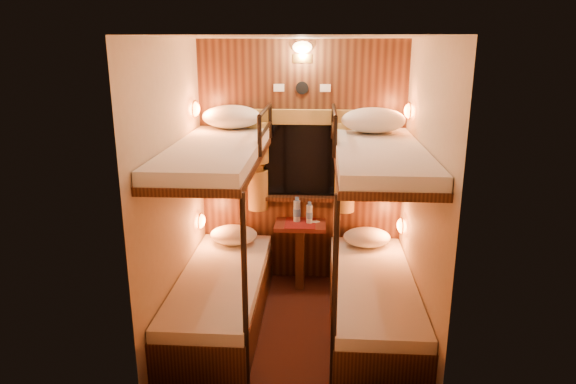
# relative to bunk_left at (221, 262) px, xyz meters

# --- Properties ---
(floor) EXTENTS (2.10, 2.10, 0.00)m
(floor) POSITION_rel_bunk_left_xyz_m (0.65, -0.07, -0.56)
(floor) COLOR #39150F
(floor) RESTS_ON ground
(ceiling) EXTENTS (2.10, 2.10, 0.00)m
(ceiling) POSITION_rel_bunk_left_xyz_m (0.65, -0.07, 1.84)
(ceiling) COLOR silver
(ceiling) RESTS_ON wall_back
(wall_back) EXTENTS (2.40, 0.00, 2.40)m
(wall_back) POSITION_rel_bunk_left_xyz_m (0.65, 0.98, 0.64)
(wall_back) COLOR #C6B293
(wall_back) RESTS_ON floor
(wall_front) EXTENTS (2.40, 0.00, 2.40)m
(wall_front) POSITION_rel_bunk_left_xyz_m (0.65, -1.12, 0.64)
(wall_front) COLOR #C6B293
(wall_front) RESTS_ON floor
(wall_left) EXTENTS (0.00, 2.40, 2.40)m
(wall_left) POSITION_rel_bunk_left_xyz_m (-0.35, -0.07, 0.64)
(wall_left) COLOR #C6B293
(wall_left) RESTS_ON floor
(wall_right) EXTENTS (0.00, 2.40, 2.40)m
(wall_right) POSITION_rel_bunk_left_xyz_m (1.65, -0.07, 0.64)
(wall_right) COLOR #C6B293
(wall_right) RESTS_ON floor
(back_panel) EXTENTS (2.00, 0.03, 2.40)m
(back_panel) POSITION_rel_bunk_left_xyz_m (0.65, 0.97, 0.64)
(back_panel) COLOR black
(back_panel) RESTS_ON floor
(bunk_left) EXTENTS (0.72, 1.90, 1.82)m
(bunk_left) POSITION_rel_bunk_left_xyz_m (0.00, 0.00, 0.00)
(bunk_left) COLOR black
(bunk_left) RESTS_ON floor
(bunk_right) EXTENTS (0.72, 1.90, 1.82)m
(bunk_right) POSITION_rel_bunk_left_xyz_m (1.30, 0.00, 0.00)
(bunk_right) COLOR black
(bunk_right) RESTS_ON floor
(window) EXTENTS (1.00, 0.12, 0.79)m
(window) POSITION_rel_bunk_left_xyz_m (0.65, 0.94, 0.62)
(window) COLOR black
(window) RESTS_ON back_panel
(curtains) EXTENTS (1.10, 0.22, 1.00)m
(curtains) POSITION_rel_bunk_left_xyz_m (0.65, 0.90, 0.71)
(curtains) COLOR olive
(curtains) RESTS_ON back_panel
(back_fixtures) EXTENTS (0.54, 0.09, 0.48)m
(back_fixtures) POSITION_rel_bunk_left_xyz_m (0.65, 0.93, 1.69)
(back_fixtures) COLOR black
(back_fixtures) RESTS_ON back_panel
(reading_lamps) EXTENTS (2.00, 0.20, 1.25)m
(reading_lamps) POSITION_rel_bunk_left_xyz_m (0.65, 0.63, 0.68)
(reading_lamps) COLOR orange
(reading_lamps) RESTS_ON wall_left
(table) EXTENTS (0.50, 0.34, 0.66)m
(table) POSITION_rel_bunk_left_xyz_m (0.65, 0.78, -0.14)
(table) COLOR maroon
(table) RESTS_ON floor
(bottle_left) EXTENTS (0.07, 0.07, 0.25)m
(bottle_left) POSITION_rel_bunk_left_xyz_m (0.61, 0.83, 0.20)
(bottle_left) COLOR #99BFE5
(bottle_left) RESTS_ON table
(bottle_right) EXTENTS (0.06, 0.06, 0.22)m
(bottle_right) POSITION_rel_bunk_left_xyz_m (0.74, 0.79, 0.19)
(bottle_right) COLOR #99BFE5
(bottle_right) RESTS_ON table
(sachet_a) EXTENTS (0.09, 0.07, 0.01)m
(sachet_a) POSITION_rel_bunk_left_xyz_m (0.76, 0.82, 0.09)
(sachet_a) COLOR silver
(sachet_a) RESTS_ON table
(sachet_b) EXTENTS (0.09, 0.09, 0.01)m
(sachet_b) POSITION_rel_bunk_left_xyz_m (0.80, 0.83, 0.09)
(sachet_b) COLOR silver
(sachet_b) RESTS_ON table
(pillow_lower_left) EXTENTS (0.47, 0.33, 0.18)m
(pillow_lower_left) POSITION_rel_bunk_left_xyz_m (-0.00, 0.69, -0.01)
(pillow_lower_left) COLOR silver
(pillow_lower_left) RESTS_ON bunk_left
(pillow_lower_right) EXTENTS (0.46, 0.33, 0.18)m
(pillow_lower_right) POSITION_rel_bunk_left_xyz_m (1.30, 0.71, -0.01)
(pillow_lower_right) COLOR silver
(pillow_lower_right) RESTS_ON bunk_right
(pillow_upper_left) EXTENTS (0.55, 0.39, 0.22)m
(pillow_upper_left) POSITION_rel_bunk_left_xyz_m (-0.00, 0.76, 1.14)
(pillow_upper_left) COLOR silver
(pillow_upper_left) RESTS_ON bunk_left
(pillow_upper_right) EXTENTS (0.57, 0.41, 0.22)m
(pillow_upper_right) POSITION_rel_bunk_left_xyz_m (1.30, 0.60, 1.14)
(pillow_upper_right) COLOR silver
(pillow_upper_right) RESTS_ON bunk_right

